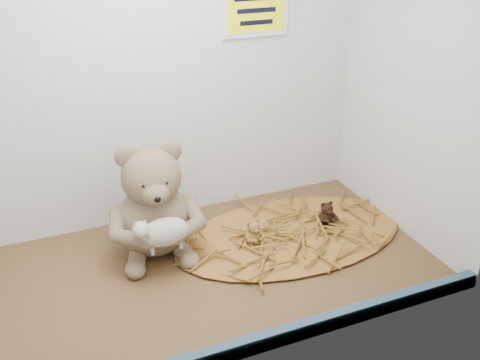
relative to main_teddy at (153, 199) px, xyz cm
name	(u,v)px	position (x,y,z in cm)	size (l,w,h in cm)	color
alcove_shell	(166,81)	(4.18, -4.37, 30.36)	(120.40, 60.20, 90.40)	#442E17
front_rail	(232,350)	(4.18, -42.17, -12.84)	(119.28, 2.20, 3.60)	#3A5B70
straw_bed	(290,234)	(34.64, -7.58, -14.02)	(64.12, 37.23, 1.24)	brown
main_teddy	(153,199)	(0.00, 0.00, 0.00)	(23.61, 24.92, 29.28)	#775F49
toy_lamb	(165,232)	(0.00, -10.49, -3.34)	(14.76, 9.01, 9.54)	beige
mini_teddy_tan	(253,231)	(23.51, -8.18, -10.05)	(5.39, 5.69, 6.69)	#945F30
mini_teddy_brown	(326,212)	(45.77, -6.98, -10.04)	(5.41, 5.71, 6.71)	black
wall_sign	(256,10)	(34.18, 16.03, 40.36)	(16.00, 1.20, 11.00)	#EEED0C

